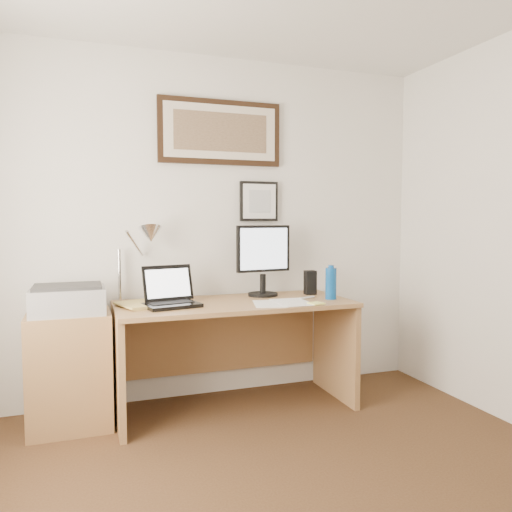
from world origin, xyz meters
name	(u,v)px	position (x,y,z in m)	size (l,w,h in m)	color
wall_back	(200,228)	(0.00, 2.00, 1.25)	(3.50, 0.02, 2.50)	white
side_cabinet	(70,370)	(-0.92, 1.68, 0.36)	(0.50, 0.40, 0.73)	olive
water_bottle	(331,284)	(0.83, 1.51, 0.86)	(0.08, 0.08, 0.22)	#0B4A98
bottle_cap	(331,266)	(0.83, 1.51, 0.98)	(0.04, 0.04, 0.02)	#0B4A98
speaker	(310,283)	(0.78, 1.76, 0.84)	(0.08, 0.07, 0.18)	black
paper_sheet_a	(270,304)	(0.34, 1.47, 0.75)	(0.21, 0.30, 0.00)	white
paper_sheet_b	(293,302)	(0.51, 1.46, 0.75)	(0.23, 0.32, 0.00)	white
sticky_pad	(316,303)	(0.63, 1.35, 0.76)	(0.09, 0.09, 0.01)	#F9FF78
marker_pen	(307,298)	(0.67, 1.58, 0.76)	(0.02, 0.02, 0.14)	white
book	(122,307)	(-0.60, 1.62, 0.76)	(0.22, 0.30, 0.02)	tan
desk	(231,333)	(0.15, 1.72, 0.51)	(1.60, 0.70, 0.75)	olive
laptop	(170,297)	(-0.29, 1.62, 0.81)	(0.38, 0.36, 0.26)	black
lcd_monitor	(263,257)	(0.43, 1.81, 1.04)	(0.42, 0.22, 0.52)	black
printer	(68,299)	(-0.92, 1.67, 0.82)	(0.44, 0.34, 0.18)	#9D9EA0
desk_lamp	(148,238)	(-0.41, 1.81, 1.19)	(0.29, 0.27, 0.53)	silver
picture_large	(221,132)	(0.15, 1.97, 1.95)	(0.92, 0.04, 0.47)	black
picture_small	(259,201)	(0.45, 1.97, 1.45)	(0.30, 0.03, 0.30)	black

